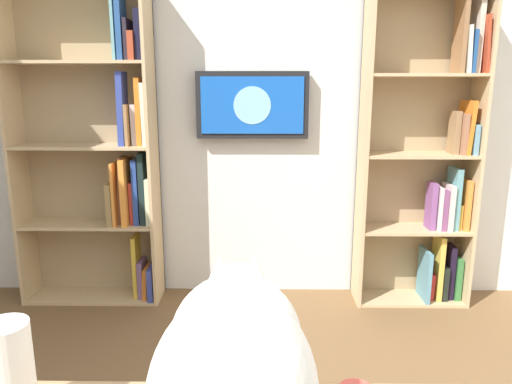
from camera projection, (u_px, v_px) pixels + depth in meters
name	position (u px, v px, depth m)	size (l,w,h in m)	color
wall_back	(251.00, 107.00, 3.22)	(4.52, 0.06, 2.70)	silver
bookshelf_left	(430.00, 163.00, 3.12)	(0.76, 0.28, 2.08)	tan
bookshelf_right	(103.00, 150.00, 3.14)	(0.95, 0.28, 2.19)	tan
wall_mounted_tv	(252.00, 105.00, 3.14)	(0.76, 0.07, 0.45)	black
cat	(234.00, 373.00, 0.91)	(0.33, 0.58, 0.40)	white
paper_towel_roll	(9.00, 373.00, 1.06)	(0.11, 0.11, 0.24)	white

